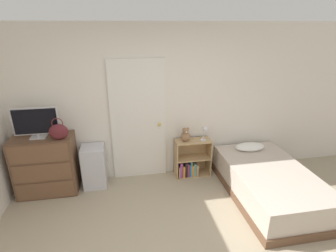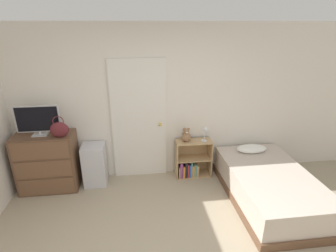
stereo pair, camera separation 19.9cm
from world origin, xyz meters
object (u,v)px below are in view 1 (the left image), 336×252
dresser (46,165)px  handbag (59,132)px  bed (269,182)px  storage_bin (94,166)px  bookshelf (190,162)px  desk_lamp (205,131)px  teddy_bear (186,135)px  tv (36,122)px

dresser → handbag: (0.29, -0.12, 0.59)m
bed → handbag: bearing=168.9°
dresser → bed: size_ratio=0.48×
storage_bin → bookshelf: 1.63m
handbag → desk_lamp: (2.26, 0.17, -0.22)m
dresser → teddy_bear: (2.23, 0.09, 0.30)m
dresser → desk_lamp: dresser is taller
teddy_bear → desk_lamp: desk_lamp is taller
teddy_bear → bookshelf: bearing=0.1°
desk_lamp → bed: (0.80, -0.78, -0.61)m
storage_bin → teddy_bear: bearing=1.4°
tv → bed: size_ratio=0.33×
dresser → tv: (-0.03, -0.00, 0.71)m
dresser → desk_lamp: 2.58m
bookshelf → desk_lamp: 0.64m
dresser → desk_lamp: bearing=1.1°
teddy_bear → desk_lamp: bearing=-6.9°
dresser → desk_lamp: (2.55, 0.05, 0.37)m
handbag → bookshelf: bearing=6.0°
dresser → handbag: size_ratio=2.84×
bookshelf → bed: bearing=-38.4°
tv → bed: tv is taller
tv → teddy_bear: size_ratio=2.61×
bed → teddy_bear: bearing=144.0°
bed → storage_bin: bearing=163.7°
bookshelf → desk_lamp: bearing=-9.7°
dresser → tv: tv is taller
bookshelf → teddy_bear: size_ratio=2.72×
tv → bed: bearing=-12.1°
handbag → storage_bin: (0.42, 0.17, -0.72)m
storage_bin → teddy_bear: (1.53, 0.04, 0.42)m
dresser → desk_lamp: size_ratio=3.66×
storage_bin → bed: storage_bin is taller
desk_lamp → tv: bearing=-178.9°
storage_bin → handbag: bearing=-157.1°
storage_bin → desk_lamp: 1.91m
dresser → bookshelf: size_ratio=1.42×
bookshelf → teddy_bear: bearing=-179.9°
dresser → storage_bin: 0.72m
storage_bin → desk_lamp: size_ratio=2.71×
desk_lamp → dresser: bearing=-178.9°
bookshelf → teddy_bear: (-0.09, -0.00, 0.52)m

